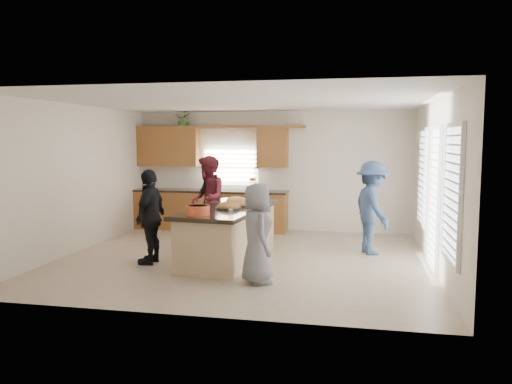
% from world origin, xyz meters
% --- Properties ---
extents(floor, '(6.50, 6.50, 0.00)m').
position_xyz_m(floor, '(0.00, 0.00, 0.00)').
color(floor, '#BDA68D').
rests_on(floor, ground).
extents(room_shell, '(6.52, 6.02, 2.81)m').
position_xyz_m(room_shell, '(0.00, 0.00, 1.90)').
color(room_shell, silver).
rests_on(room_shell, ground).
extents(back_cabinetry, '(4.08, 0.66, 2.46)m').
position_xyz_m(back_cabinetry, '(-1.47, 2.73, 0.91)').
color(back_cabinetry, brown).
rests_on(back_cabinetry, ground).
extents(right_wall_glazing, '(0.06, 4.00, 2.25)m').
position_xyz_m(right_wall_glazing, '(3.22, -0.13, 1.34)').
color(right_wall_glazing, white).
rests_on(right_wall_glazing, ground).
extents(island, '(1.40, 2.80, 0.95)m').
position_xyz_m(island, '(-0.25, -0.14, 0.45)').
color(island, tan).
rests_on(island, ground).
extents(platter_front, '(0.46, 0.46, 0.18)m').
position_xyz_m(platter_front, '(-0.19, -0.34, 0.98)').
color(platter_front, black).
rests_on(platter_front, island).
extents(platter_mid, '(0.47, 0.47, 0.19)m').
position_xyz_m(platter_mid, '(-0.08, 0.06, 0.98)').
color(platter_mid, black).
rests_on(platter_mid, island).
extents(platter_back, '(0.41, 0.41, 0.17)m').
position_xyz_m(platter_back, '(-0.28, 0.56, 0.98)').
color(platter_back, black).
rests_on(platter_back, island).
extents(salad_bowl, '(0.38, 0.38, 0.15)m').
position_xyz_m(salad_bowl, '(-0.49, -1.13, 1.03)').
color(salad_bowl, '#DC5228').
rests_on(salad_bowl, island).
extents(clear_cup, '(0.07, 0.07, 0.09)m').
position_xyz_m(clear_cup, '(0.02, -0.99, 0.99)').
color(clear_cup, white).
rests_on(clear_cup, island).
extents(plate_stack, '(0.23, 0.23, 0.05)m').
position_xyz_m(plate_stack, '(-0.31, 0.81, 0.97)').
color(plate_stack, '#C798DD').
rests_on(plate_stack, island).
extents(flower_vase, '(0.14, 0.14, 0.44)m').
position_xyz_m(flower_vase, '(-0.02, 0.89, 1.19)').
color(flower_vase, silver).
rests_on(flower_vase, island).
extents(potted_plant, '(0.46, 0.42, 0.44)m').
position_xyz_m(potted_plant, '(-2.09, 2.82, 2.62)').
color(potted_plant, '#41752F').
rests_on(potted_plant, back_cabinetry).
extents(woman_left_back, '(0.54, 0.71, 1.75)m').
position_xyz_m(woman_left_back, '(-1.10, 1.56, 0.88)').
color(woman_left_back, black).
rests_on(woman_left_back, ground).
extents(woman_left_mid, '(0.93, 1.05, 1.81)m').
position_xyz_m(woman_left_mid, '(-1.07, 1.30, 0.90)').
color(woman_left_mid, maroon).
rests_on(woman_left_mid, ground).
extents(woman_left_front, '(0.43, 0.97, 1.63)m').
position_xyz_m(woman_left_front, '(-1.50, -0.65, 0.82)').
color(woman_left_front, black).
rests_on(woman_left_front, ground).
extents(woman_right_back, '(1.02, 1.29, 1.75)m').
position_xyz_m(woman_right_back, '(2.27, 0.86, 0.87)').
color(woman_right_back, navy).
rests_on(woman_right_back, ground).
extents(woman_right_front, '(0.73, 0.86, 1.50)m').
position_xyz_m(woman_right_front, '(0.54, -1.45, 0.75)').
color(woman_right_front, slate).
rests_on(woman_right_front, ground).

